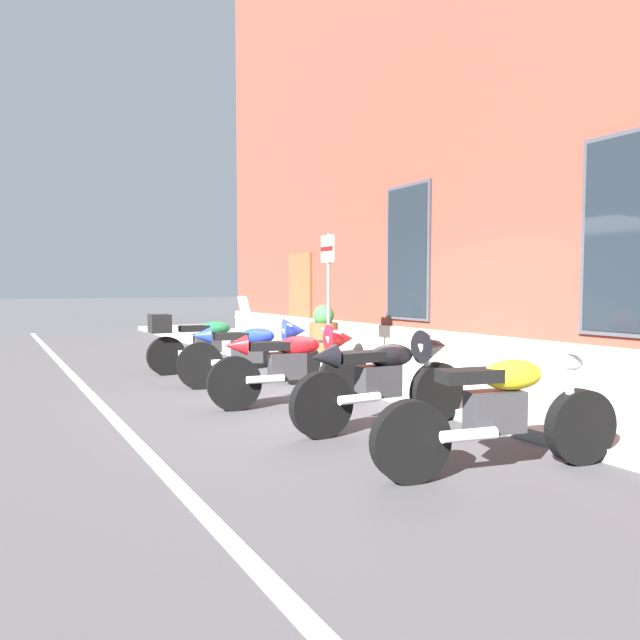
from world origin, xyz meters
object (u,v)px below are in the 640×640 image
Objects in this scene: motorcycle_yellow_naked at (503,413)px; parking_sign at (328,281)px; motorcycle_blue_sport at (255,350)px; motorcycle_green_touring at (204,341)px; motorcycle_black_sport at (389,376)px; barrel_planter at (324,334)px; motorcycle_red_sport at (297,362)px.

parking_sign is (-4.89, 1.39, 1.08)m from motorcycle_yellow_naked.
motorcycle_blue_sport reaches higher than motorcycle_yellow_naked.
motorcycle_green_touring reaches higher than motorcycle_blue_sport.
motorcycle_black_sport is 0.93× the size of parking_sign.
motorcycle_green_touring is 1.71m from motorcycle_blue_sport.
motorcycle_green_touring is 2.15× the size of barrel_planter.
motorcycle_black_sport is 5.00m from barrel_planter.
barrel_planter is at bearing 127.28° from motorcycle_blue_sport.
motorcycle_green_touring is 2.35m from barrel_planter.
motorcycle_red_sport is 3.87m from barrel_planter.
motorcycle_red_sport is at bearing -176.06° from motorcycle_yellow_naked.
motorcycle_green_touring reaches higher than motorcycle_yellow_naked.
motorcycle_yellow_naked is (3.00, 0.21, -0.06)m from motorcycle_red_sport.
parking_sign is (-0.38, 1.48, 1.02)m from motorcycle_blue_sport.
motorcycle_black_sport reaches higher than motorcycle_red_sport.
barrel_planter is (-4.59, 1.98, 0.01)m from motorcycle_black_sport.
motorcycle_blue_sport is 1.51m from motorcycle_red_sport.
motorcycle_yellow_naked is at bearing -3.03° from motorcycle_black_sport.
motorcycle_red_sport is at bearing -35.83° from barrel_planter.
barrel_planter is (-6.15, 2.06, 0.08)m from motorcycle_yellow_naked.
motorcycle_blue_sport is 1.84m from parking_sign.
motorcycle_red_sport is 0.95× the size of motorcycle_yellow_naked.
parking_sign reaches higher than motorcycle_green_touring.
motorcycle_blue_sport is 4.51m from motorcycle_yellow_naked.
motorcycle_blue_sport is at bearing -52.72° from barrel_planter.
motorcycle_blue_sport is 0.97× the size of motorcycle_yellow_naked.
motorcycle_yellow_naked is 6.48m from barrel_planter.
barrel_planter is (-3.14, 2.27, 0.01)m from motorcycle_red_sport.
motorcycle_red_sport is (3.20, 0.09, 0.00)m from motorcycle_green_touring.
motorcycle_black_sport is 0.97× the size of motorcycle_yellow_naked.
motorcycle_green_touring reaches higher than barrel_planter.
motorcycle_blue_sport is at bearing -75.46° from parking_sign.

